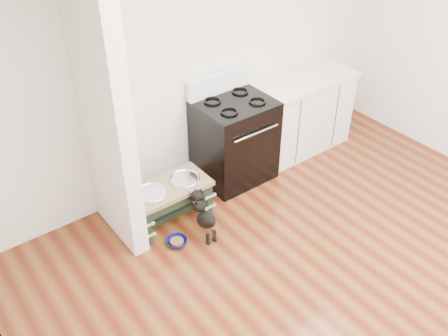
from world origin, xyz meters
The scene contains 8 objects.
ground centered at (0.00, 0.00, 0.00)m, with size 5.00×5.00×0.00m, color #4D1C0D.
room_shell centered at (0.00, 0.00, 1.62)m, with size 5.00×5.00×5.00m.
partition_wall centered at (-1.18, 2.10, 1.35)m, with size 0.15×0.80×2.70m, color silver.
oven_range centered at (0.25, 2.16, 0.48)m, with size 0.76×0.69×1.14m.
cabinet_run centered at (1.23, 2.18, 0.45)m, with size 1.24×0.64×0.91m.
dog_feeder centered at (-0.72, 1.92, 0.31)m, with size 0.79×0.42×0.45m.
puppy centered at (-0.58, 1.56, 0.27)m, with size 0.14×0.41×0.48m.
floor_bowl centered at (-0.86, 1.60, 0.03)m, with size 0.24×0.24×0.06m.
Camera 1 is at (-2.56, -1.38, 3.33)m, focal length 40.00 mm.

